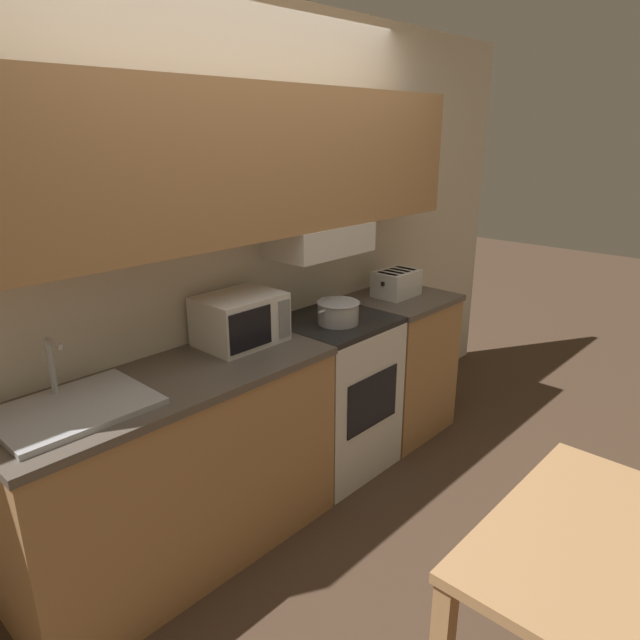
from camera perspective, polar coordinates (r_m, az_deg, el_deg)
ground_plane at (r=3.49m, az=-7.23°, el=-15.16°), size 16.00×16.00×0.00m
wall_back at (r=2.89m, az=-7.43°, el=10.16°), size 5.15×0.38×2.55m
lower_counter_main at (r=2.74m, az=-13.99°, el=-14.41°), size 1.52×0.58×0.92m
lower_counter_right_stub at (r=3.80m, az=7.69°, el=-4.31°), size 0.63×0.58×0.92m
stove_range at (r=3.35m, az=1.41°, el=-7.42°), size 0.61×0.57×0.92m
cooking_pot at (r=3.09m, az=1.82°, el=0.85°), size 0.31×0.24×0.12m
microwave at (r=2.82m, az=-7.97°, el=0.08°), size 0.40×0.31×0.25m
toaster at (r=3.64m, az=7.64°, el=3.68°), size 0.29×0.21×0.16m
sink_basin at (r=2.35m, az=-23.37°, el=-8.01°), size 0.56×0.42×0.26m
dining_table at (r=2.11m, az=26.24°, el=-21.88°), size 0.95×0.65×0.75m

